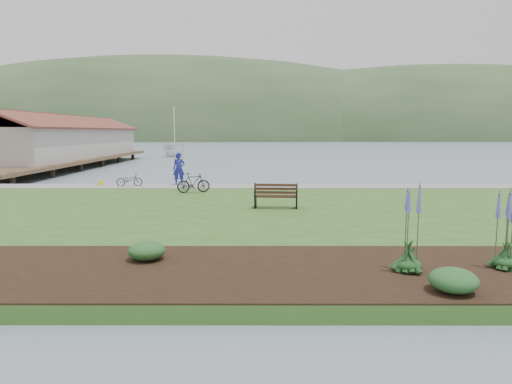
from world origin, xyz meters
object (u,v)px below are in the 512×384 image
(park_bench, at_px, (276,195))
(bicycle_a, at_px, (129,180))
(sailboat, at_px, (175,157))
(person, at_px, (179,166))

(park_bench, relative_size, bicycle_a, 1.24)
(park_bench, height_order, sailboat, sailboat)
(person, relative_size, sailboat, 0.10)
(person, xyz_separation_m, bicycle_a, (-2.91, -0.56, -0.78))
(person, relative_size, bicycle_a, 1.55)
(park_bench, bearing_deg, person, 128.02)
(bicycle_a, bearing_deg, park_bench, -142.46)
(park_bench, bearing_deg, bicycle_a, 141.64)
(park_bench, bearing_deg, sailboat, 109.76)
(bicycle_a, relative_size, sailboat, 0.07)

